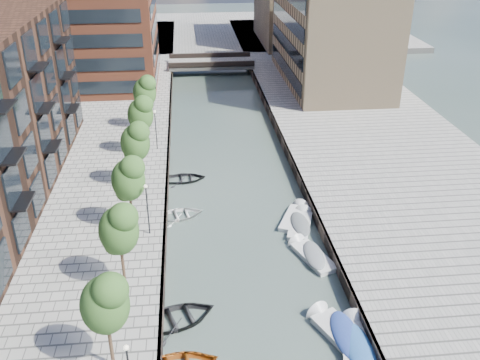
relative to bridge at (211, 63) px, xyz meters
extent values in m
plane|color=#38473F|center=(0.00, -32.00, -1.39)|extent=(300.00, 300.00, 0.00)
cube|color=gray|center=(16.00, -32.00, -0.89)|extent=(20.00, 140.00, 1.00)
cube|color=#332823|center=(-6.10, -32.00, -0.89)|extent=(0.25, 140.00, 1.00)
cube|color=#332823|center=(6.10, -32.00, -0.89)|extent=(0.25, 140.00, 1.00)
cube|color=gray|center=(0.00, 28.00, -0.89)|extent=(80.00, 40.00, 1.00)
cube|color=tan|center=(16.00, -10.00, 6.61)|extent=(12.00, 25.00, 14.00)
cube|color=gray|center=(0.00, 0.00, -0.09)|extent=(13.00, 6.00, 0.60)
cube|color=#332823|center=(0.00, -2.80, 0.51)|extent=(13.00, 0.40, 0.80)
cube|color=#332823|center=(0.00, 2.80, 0.51)|extent=(13.00, 0.40, 0.80)
cylinder|color=#382619|center=(-8.50, -61.00, 1.21)|extent=(0.20, 0.20, 3.20)
ellipsoid|color=#2D5821|center=(-8.50, -61.00, 3.93)|extent=(2.50, 2.50, 3.25)
cylinder|color=#382619|center=(-8.50, -54.00, 1.21)|extent=(0.20, 0.20, 3.20)
ellipsoid|color=#2D5821|center=(-8.50, -54.00, 3.93)|extent=(2.50, 2.50, 3.25)
cylinder|color=#382619|center=(-8.50, -47.00, 1.21)|extent=(0.20, 0.20, 3.20)
ellipsoid|color=#2D5821|center=(-8.50, -47.00, 3.93)|extent=(2.50, 2.50, 3.25)
cylinder|color=#382619|center=(-8.50, -40.00, 1.21)|extent=(0.20, 0.20, 3.20)
ellipsoid|color=#2D5821|center=(-8.50, -40.00, 3.93)|extent=(2.50, 2.50, 3.25)
cylinder|color=#382619|center=(-8.50, -33.00, 1.21)|extent=(0.20, 0.20, 3.20)
ellipsoid|color=#2D5821|center=(-8.50, -33.00, 3.93)|extent=(2.50, 2.50, 3.25)
cylinder|color=#382619|center=(-8.50, -26.00, 1.21)|extent=(0.20, 0.20, 3.20)
ellipsoid|color=#2D5821|center=(-8.50, -26.00, 3.93)|extent=(2.50, 2.50, 3.25)
sphere|color=#FFF2CC|center=(-7.20, -64.00, 3.61)|extent=(0.24, 0.24, 0.24)
cylinder|color=black|center=(-7.20, -48.00, 1.61)|extent=(0.10, 0.10, 4.00)
sphere|color=#FFF2CC|center=(-7.20, -48.00, 3.61)|extent=(0.24, 0.24, 0.24)
cylinder|color=black|center=(-7.20, -32.00, 1.61)|extent=(0.10, 0.10, 4.00)
sphere|color=#FFF2CC|center=(-7.20, -32.00, 3.61)|extent=(0.24, 0.24, 0.24)
imported|color=black|center=(-5.15, -56.87, -1.39)|extent=(5.94, 5.05, 1.04)
imported|color=white|center=(-5.00, -44.16, -1.39)|extent=(4.64, 3.79, 0.84)
imported|color=black|center=(-4.56, -37.48, -1.39)|extent=(4.32, 3.22, 0.85)
cube|color=silver|center=(5.21, -60.66, -1.34)|extent=(2.71, 5.04, 0.68)
cube|color=silver|center=(5.21, -60.66, -0.97)|extent=(2.82, 5.16, 0.10)
cone|color=silver|center=(5.70, -58.32, -1.29)|extent=(1.92, 1.28, 1.77)
ellipsoid|color=#215197|center=(5.21, -60.66, -0.92)|extent=(2.53, 4.61, 0.58)
cube|color=silver|center=(4.76, -51.25, -1.35)|extent=(2.82, 4.31, 0.57)
cube|color=silver|center=(4.76, -51.25, -1.04)|extent=(2.92, 4.41, 0.09)
cone|color=silver|center=(4.05, -49.36, -1.30)|extent=(1.68, 1.27, 1.49)
ellipsoid|color=slate|center=(4.76, -51.25, -1.00)|extent=(2.61, 3.95, 0.49)
cube|color=silver|center=(4.33, -45.76, -1.35)|extent=(3.04, 4.27, 0.57)
cube|color=silver|center=(4.33, -45.76, -1.04)|extent=(3.14, 4.38, 0.09)
cone|color=silver|center=(5.18, -43.94, -1.30)|extent=(1.68, 1.34, 1.49)
cube|color=beige|center=(4.79, -59.52, -1.34)|extent=(3.45, 4.91, 0.65)
cube|color=beige|center=(4.79, -59.52, -0.99)|extent=(3.56, 5.04, 0.10)
cone|color=beige|center=(3.84, -57.42, -1.29)|extent=(1.93, 1.52, 1.71)
ellipsoid|color=navy|center=(4.79, -59.52, -0.94)|extent=(3.19, 4.50, 0.56)
cube|color=silver|center=(4.63, -46.90, -1.35)|extent=(2.71, 4.36, 0.58)
cube|color=silver|center=(4.63, -46.90, -1.03)|extent=(2.81, 4.47, 0.09)
cone|color=silver|center=(5.27, -44.95, -1.30)|extent=(1.69, 1.23, 1.51)
ellipsoid|color=#4E5254|center=(4.63, -46.90, -0.99)|extent=(2.52, 4.00, 0.50)
imported|color=#939497|center=(11.24, -4.78, 0.22)|extent=(2.78, 3.87, 1.23)
camera|label=1|loc=(-3.88, -82.70, 21.50)|focal=40.00mm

